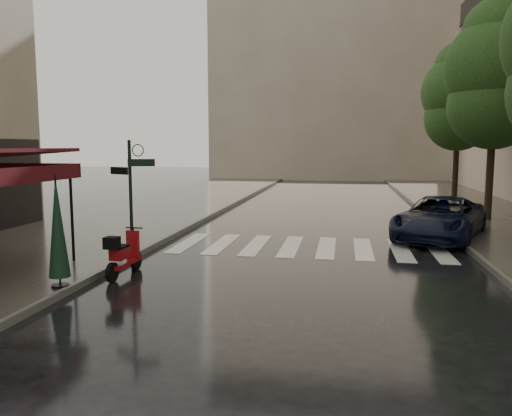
% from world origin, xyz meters
% --- Properties ---
extents(ground, '(120.00, 120.00, 0.00)m').
position_xyz_m(ground, '(0.00, 0.00, 0.00)').
color(ground, black).
rests_on(ground, ground).
extents(sidewalk_near, '(6.00, 60.00, 0.12)m').
position_xyz_m(sidewalk_near, '(-4.50, 12.00, 0.06)').
color(sidewalk_near, '#38332D').
rests_on(sidewalk_near, ground).
extents(sidewalk_far, '(5.50, 60.00, 0.12)m').
position_xyz_m(sidewalk_far, '(10.25, 12.00, 0.06)').
color(sidewalk_far, '#38332D').
rests_on(sidewalk_far, ground).
extents(curb_near, '(0.12, 60.00, 0.16)m').
position_xyz_m(curb_near, '(-1.45, 12.00, 0.07)').
color(curb_near, '#595651').
rests_on(curb_near, ground).
extents(curb_far, '(0.12, 60.00, 0.16)m').
position_xyz_m(curb_far, '(7.45, 12.00, 0.07)').
color(curb_far, '#595651').
rests_on(curb_far, ground).
extents(crosswalk, '(7.85, 3.20, 0.01)m').
position_xyz_m(crosswalk, '(2.98, 6.00, 0.01)').
color(crosswalk, silver).
rests_on(crosswalk, ground).
extents(signpost, '(1.17, 0.29, 3.10)m').
position_xyz_m(signpost, '(-1.19, 3.00, 1.83)').
color(signpost, black).
rests_on(signpost, ground).
extents(backdrop_building, '(22.00, 6.00, 20.00)m').
position_xyz_m(backdrop_building, '(3.00, 38.00, 10.00)').
color(backdrop_building, gray).
rests_on(backdrop_building, ground).
extents(tree_mid, '(3.80, 3.80, 8.34)m').
position_xyz_m(tree_mid, '(9.50, 12.00, 5.59)').
color(tree_mid, black).
rests_on(tree_mid, sidewalk_far).
extents(tree_far, '(3.80, 3.80, 8.16)m').
position_xyz_m(tree_far, '(9.70, 19.00, 5.46)').
color(tree_far, black).
rests_on(tree_far, sidewalk_far).
extents(scooter, '(0.42, 1.59, 1.04)m').
position_xyz_m(scooter, '(-0.94, 1.92, 0.48)').
color(scooter, black).
rests_on(scooter, ground).
extents(parked_car, '(3.87, 5.34, 1.35)m').
position_xyz_m(parked_car, '(7.00, 8.01, 0.67)').
color(parked_car, black).
rests_on(parked_car, ground).
extents(parasol_back, '(0.42, 0.42, 2.25)m').
position_xyz_m(parasol_back, '(-1.65, 0.50, 1.33)').
color(parasol_back, black).
rests_on(parasol_back, sidewalk_near).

